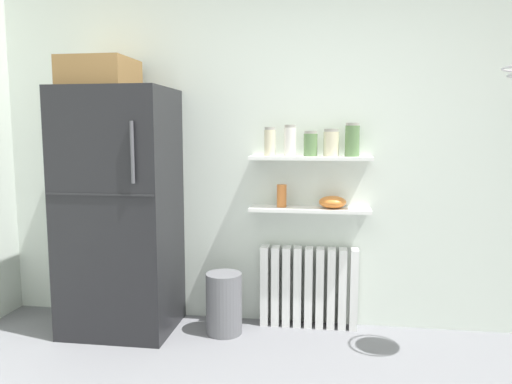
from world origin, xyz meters
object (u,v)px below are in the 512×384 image
at_px(refrigerator, 119,205).
at_px(storage_jar_3, 331,143).
at_px(radiator, 309,287).
at_px(storage_jar_4, 352,140).
at_px(vase, 282,196).
at_px(storage_jar_1, 290,141).
at_px(storage_jar_2, 311,144).
at_px(trash_bin, 224,303).
at_px(storage_jar_0, 270,142).
at_px(shelf_bowl, 333,202).

height_order(refrigerator, storage_jar_3, refrigerator).
xyz_separation_m(radiator, storage_jar_4, (0.29, -0.03, 1.09)).
bearing_deg(vase, refrigerator, -170.09).
xyz_separation_m(radiator, storage_jar_1, (-0.15, -0.03, 1.09)).
distance_m(storage_jar_2, trash_bin, 1.31).
bearing_deg(radiator, storage_jar_2, -90.00).
distance_m(storage_jar_1, storage_jar_4, 0.44).
bearing_deg(trash_bin, storage_jar_0, 31.42).
xyz_separation_m(storage_jar_1, trash_bin, (-0.45, -0.19, -1.17)).
bearing_deg(storage_jar_2, shelf_bowl, 0.00).
xyz_separation_m(storage_jar_3, shelf_bowl, (0.02, 0.00, -0.42)).
xyz_separation_m(radiator, trash_bin, (-0.60, -0.22, -0.08)).
distance_m(storage_jar_0, storage_jar_4, 0.58).
bearing_deg(storage_jar_1, storage_jar_3, -0.00).
bearing_deg(storage_jar_1, shelf_bowl, 0.00).
relative_size(storage_jar_4, trash_bin, 0.53).
distance_m(storage_jar_0, storage_jar_1, 0.15).
bearing_deg(shelf_bowl, vase, 180.00).
relative_size(storage_jar_1, trash_bin, 0.50).
distance_m(storage_jar_4, trash_bin, 1.49).
xyz_separation_m(radiator, storage_jar_0, (-0.29, -0.03, 1.08)).
bearing_deg(refrigerator, storage_jar_1, 9.44).
xyz_separation_m(storage_jar_4, vase, (-0.50, 0.00, -0.41)).
xyz_separation_m(refrigerator, storage_jar_3, (1.51, 0.20, 0.45)).
bearing_deg(storage_jar_4, storage_jar_1, 180.00).
relative_size(storage_jar_1, storage_jar_2, 1.24).
xyz_separation_m(refrigerator, trash_bin, (0.77, 0.02, -0.70)).
height_order(storage_jar_2, shelf_bowl, storage_jar_2).
distance_m(storage_jar_2, storage_jar_4, 0.29).
bearing_deg(shelf_bowl, storage_jar_0, 180.00).
bearing_deg(storage_jar_3, vase, 180.00).
distance_m(storage_jar_0, vase, 0.40).
relative_size(storage_jar_1, storage_jar_4, 0.95).
bearing_deg(vase, storage_jar_1, 0.00).
bearing_deg(shelf_bowl, radiator, 169.60).
bearing_deg(shelf_bowl, refrigerator, -172.44).
distance_m(radiator, storage_jar_0, 1.12).
bearing_deg(storage_jar_2, storage_jar_1, 180.00).
bearing_deg(vase, shelf_bowl, 0.00).
relative_size(vase, shelf_bowl, 0.85).
bearing_deg(storage_jar_2, storage_jar_0, 180.00).
xyz_separation_m(storage_jar_2, shelf_bowl, (0.16, 0.00, -0.42)).
bearing_deg(storage_jar_0, trash_bin, -148.58).
relative_size(storage_jar_3, trash_bin, 0.44).
xyz_separation_m(storage_jar_3, storage_jar_4, (0.15, 0.00, 0.02)).
distance_m(storage_jar_2, shelf_bowl, 0.45).
distance_m(refrigerator, storage_jar_3, 1.59).
height_order(vase, trash_bin, vase).
bearing_deg(vase, storage_jar_3, -0.00).
relative_size(refrigerator, storage_jar_4, 8.33).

